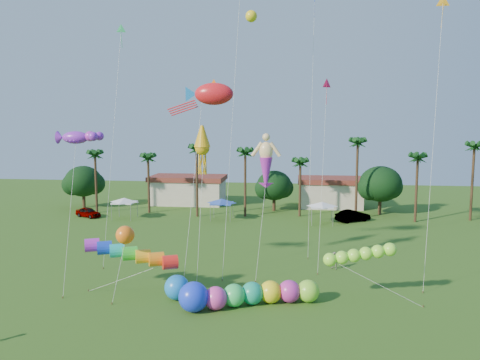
# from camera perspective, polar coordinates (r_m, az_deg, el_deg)

# --- Properties ---
(ground) EXTENTS (160.00, 160.00, 0.00)m
(ground) POSITION_cam_1_polar(r_m,az_deg,el_deg) (31.12, -2.43, -18.96)
(ground) COLOR #285116
(ground) RESTS_ON ground
(tree_line) EXTENTS (69.46, 8.91, 11.00)m
(tree_line) POSITION_cam_1_polar(r_m,az_deg,el_deg) (72.22, 6.18, -0.60)
(tree_line) COLOR #3A2819
(tree_line) RESTS_ON ground
(buildings_row) EXTENTS (35.00, 7.00, 4.00)m
(buildings_row) POSITION_cam_1_polar(r_m,az_deg,el_deg) (78.86, 1.39, -1.60)
(buildings_row) COLOR beige
(buildings_row) RESTS_ON ground
(tent_row) EXTENTS (31.00, 4.00, 0.60)m
(tent_row) POSITION_cam_1_polar(r_m,az_deg,el_deg) (65.74, -2.33, -2.64)
(tent_row) COLOR white
(tent_row) RESTS_ON ground
(car_a) EXTENTS (4.46, 3.32, 1.41)m
(car_a) POSITION_cam_1_polar(r_m,az_deg,el_deg) (72.15, -18.02, -3.77)
(car_a) COLOR #4C4C54
(car_a) RESTS_ON ground
(car_b) EXTENTS (5.12, 4.10, 1.64)m
(car_b) POSITION_cam_1_polar(r_m,az_deg,el_deg) (67.37, 13.59, -4.26)
(car_b) COLOR #4C4C54
(car_b) RESTS_ON ground
(spectator_b) EXTENTS (1.01, 0.99, 1.64)m
(spectator_b) POSITION_cam_1_polar(r_m,az_deg,el_deg) (45.29, 11.45, -9.63)
(spectator_b) COLOR #A6A48A
(spectator_b) RESTS_ON ground
(caterpillar_inflatable) EXTENTS (10.56, 5.18, 2.20)m
(caterpillar_inflatable) POSITION_cam_1_polar(r_m,az_deg,el_deg) (35.87, 0.60, -13.76)
(caterpillar_inflatable) COLOR #E43CA6
(caterpillar_inflatable) RESTS_ON ground
(blue_ball) EXTENTS (1.94, 1.94, 1.94)m
(blue_ball) POSITION_cam_1_polar(r_m,az_deg,el_deg) (37.45, -7.69, -12.84)
(blue_ball) COLOR blue
(blue_ball) RESTS_ON ground
(rainbow_tube) EXTENTS (9.24, 3.03, 3.58)m
(rainbow_tube) POSITION_cam_1_polar(r_m,az_deg,el_deg) (37.31, -11.54, -9.68)
(rainbow_tube) COLOR red
(rainbow_tube) RESTS_ON ground
(green_worm) EXTENTS (9.71, 2.71, 3.91)m
(green_worm) POSITION_cam_1_polar(r_m,az_deg,el_deg) (36.69, 10.90, -9.51)
(green_worm) COLOR #9BFE38
(green_worm) RESTS_ON ground
(orange_ball_kite) EXTENTS (1.76, 1.72, 5.90)m
(orange_ball_kite) POSITION_cam_1_polar(r_m,az_deg,el_deg) (36.70, -13.82, -6.53)
(orange_ball_kite) COLOR orange
(orange_ball_kite) RESTS_ON ground
(merman_kite) EXTENTS (2.01, 4.07, 12.29)m
(merman_kite) POSITION_cam_1_polar(r_m,az_deg,el_deg) (42.37, 3.19, 1.90)
(merman_kite) COLOR #F7CF8C
(merman_kite) RESTS_ON ground
(fish_kite) EXTENTS (5.40, 6.08, 17.41)m
(fish_kite) POSITION_cam_1_polar(r_m,az_deg,el_deg) (43.45, -3.20, 10.43)
(fish_kite) COLOR red
(fish_kite) RESTS_ON ground
(squid_kite) EXTENTS (1.94, 4.75, 13.53)m
(squid_kite) POSITION_cam_1_polar(r_m,az_deg,el_deg) (42.51, -4.63, 3.90)
(squid_kite) COLOR gold
(squid_kite) RESTS_ON ground
(lobster_kite) EXTENTS (4.29, 5.18, 13.19)m
(lobster_kite) POSITION_cam_1_polar(r_m,az_deg,el_deg) (41.08, -19.42, 4.90)
(lobster_kite) COLOR purple
(lobster_kite) RESTS_ON ground
(delta_kite_red) EXTENTS (1.25, 4.41, 17.85)m
(delta_kite_red) POSITION_cam_1_polar(r_m,az_deg,el_deg) (45.62, 10.52, 10.99)
(delta_kite_red) COLOR #E5194E
(delta_kite_red) RESTS_ON ground
(delta_kite_yellow) EXTENTS (2.24, 4.22, 24.23)m
(delta_kite_yellow) POSITION_cam_1_polar(r_m,az_deg,el_deg) (44.51, 23.48, 18.76)
(delta_kite_yellow) COLOR orange
(delta_kite_yellow) RESTS_ON ground
(delta_kite_green) EXTENTS (1.24, 4.93, 23.30)m
(delta_kite_green) POSITION_cam_1_polar(r_m,az_deg,el_deg) (49.27, -14.35, 16.61)
(delta_kite_green) COLOR #30CE6C
(delta_kite_green) RESTS_ON ground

